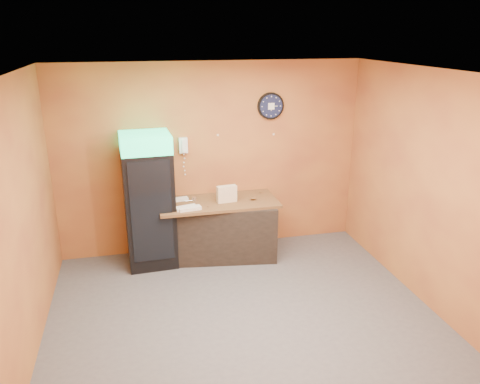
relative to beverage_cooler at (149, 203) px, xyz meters
name	(u,v)px	position (x,y,z in m)	size (l,w,h in m)	color
floor	(243,316)	(0.96, -1.61, -0.92)	(4.50, 4.50, 0.00)	#47474C
back_wall	(211,159)	(0.96, 0.39, 0.48)	(4.50, 0.02, 2.80)	#C07B36
left_wall	(20,224)	(-1.29, -1.61, 0.48)	(0.02, 4.00, 2.80)	#C07B36
right_wall	(427,190)	(3.21, -1.61, 0.48)	(0.02, 4.00, 2.80)	#C07B36
ceiling	(244,72)	(0.96, -1.61, 1.88)	(4.50, 4.00, 0.02)	white
beverage_cooler	(149,203)	(0.00, 0.00, 0.00)	(0.69, 0.70, 1.89)	black
prep_counter	(218,230)	(0.98, 0.03, -0.51)	(1.65, 0.73, 0.83)	black
wall_clock	(271,106)	(1.85, 0.36, 1.22)	(0.39, 0.06, 0.39)	black
wall_phone	(183,145)	(0.55, 0.34, 0.71)	(0.12, 0.11, 0.22)	white
butcher_paper	(218,202)	(0.98, 0.03, -0.08)	(1.70, 0.81, 0.04)	brown
sub_roll_stack	(227,194)	(1.09, -0.04, 0.06)	(0.29, 0.13, 0.24)	beige
wrapped_sandwich_left	(186,208)	(0.49, -0.20, -0.04)	(0.30, 0.12, 0.04)	silver
wrapped_sandwich_mid	(190,208)	(0.54, -0.24, -0.04)	(0.30, 0.12, 0.04)	silver
wrapped_sandwich_right	(179,199)	(0.43, 0.16, -0.04)	(0.27, 0.11, 0.04)	silver
kitchen_tool	(194,199)	(0.65, 0.10, -0.03)	(0.06, 0.06, 0.06)	silver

